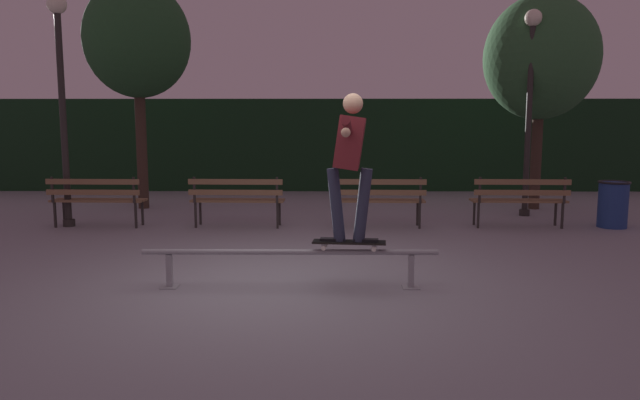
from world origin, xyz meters
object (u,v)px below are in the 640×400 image
Objects in this scene: grind_rail at (290,257)px; tree_far_right at (541,58)px; trash_can at (613,204)px; park_bench_leftmost at (96,196)px; lamp_post_right at (530,86)px; skateboarder at (350,155)px; park_bench_left_center at (237,196)px; tree_far_left at (137,41)px; park_bench_right_center at (378,197)px; park_bench_rightmost at (520,197)px; lamp_post_left at (61,81)px; skateboard at (349,243)px.

grind_rail is 0.72× the size of tree_far_right.
tree_far_right is 5.49× the size of trash_can.
lamp_post_right is (7.82, 1.34, 1.94)m from park_bench_leftmost.
park_bench_left_center is (-1.76, 3.70, -0.89)m from skateboarder.
tree_far_left reaches higher than grind_rail.
park_bench_right_center is 0.37× the size of tree_far_right.
lamp_post_left is (-7.78, 0.09, 1.94)m from park_bench_rightmost.
tree_far_right is at bearing 13.88° from lamp_post_left.
lamp_post_right reaches higher than park_bench_rightmost.
park_bench_left_center is 0.34× the size of tree_far_left.
tree_far_left is (-4.76, 2.33, 2.94)m from park_bench_right_center.
tree_far_right is 1.13× the size of lamp_post_right.
lamp_post_right is at bearing 54.18° from skateboard.
park_bench_rightmost reaches higher than trash_can.
lamp_post_right is (7.75, -0.99, -1.00)m from tree_far_left.
lamp_post_right is (2.98, 1.34, 1.94)m from park_bench_right_center.
lamp_post_right reaches higher than skateboard.
lamp_post_right is (4.27, 5.04, 2.15)m from grind_rail.
skateboarder is 6.31m from lamp_post_right.
grind_rail is 5.24m from park_bench_rightmost.
park_bench_right_center is at bearing -0.93° from lamp_post_left.
trash_can is at bearing -50.90° from lamp_post_right.
skateboarder reaches higher than skateboard.
park_bench_left_center is (-1.76, 3.70, 0.04)m from skateboard.
skateboard is 3.76m from park_bench_right_center.
park_bench_leftmost is 0.37× the size of tree_far_right.
trash_can is at bearing -76.67° from tree_far_right.
lamp_post_right reaches higher than park_bench_leftmost.
park_bench_rightmost is (2.42, 0.00, 0.00)m from park_bench_right_center.
trash_can is at bearing -0.23° from lamp_post_left.
skateboard is at bearing -125.82° from lamp_post_right.
lamp_post_right and lamp_post_left have the same top height.
skateboard is 5.58m from park_bench_leftmost.
park_bench_left_center is at bearing 106.95° from grind_rail.
tree_far_left is at bearing 165.48° from trash_can.
park_bench_right_center reaches higher than grind_rail.
skateboarder reaches higher than grind_rail.
grind_rail is 3.92m from park_bench_right_center.
park_bench_rightmost is (7.25, 0.00, 0.00)m from park_bench_leftmost.
trash_can is at bearing 38.63° from skateboard.
park_bench_rightmost reaches higher than skateboard.
park_bench_left_center is 5.90m from lamp_post_right.
lamp_post_right is at bearing 13.97° from park_bench_left_center.
skateboard is 4.10m from park_bench_left_center.
tree_far_right is at bearing 21.05° from park_bench_left_center.
park_bench_left_center is at bearing 115.45° from skateboard.
tree_far_right is at bearing 103.33° from trash_can.
lamp_post_right reaches higher than trash_can.
lamp_post_right is at bearing 54.20° from skateboarder.
park_bench_rightmost is 0.41× the size of lamp_post_right.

